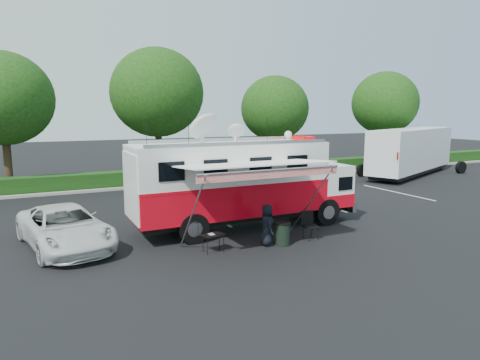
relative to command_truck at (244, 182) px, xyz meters
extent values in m
plane|color=black|center=(0.08, 0.00, -1.91)|extent=(120.00, 120.00, 0.00)
cube|color=#9E998E|center=(4.08, 11.00, -1.84)|extent=(60.00, 0.35, 0.15)
cube|color=black|center=(4.08, 11.90, -1.41)|extent=(60.00, 1.20, 1.00)
cylinder|color=black|center=(-8.92, 13.00, 0.29)|extent=(0.44, 0.44, 4.40)
ellipsoid|color=#14380F|center=(-8.92, 13.00, 3.54)|extent=(5.63, 5.63, 5.35)
cylinder|color=black|center=(0.08, 13.00, 0.49)|extent=(0.44, 0.44, 4.80)
ellipsoid|color=#14380F|center=(0.08, 13.00, 4.04)|extent=(6.14, 6.14, 5.84)
cylinder|color=black|center=(9.08, 13.00, 0.09)|extent=(0.44, 0.44, 4.00)
ellipsoid|color=#14380F|center=(9.08, 13.00, 3.05)|extent=(5.12, 5.12, 4.86)
cylinder|color=black|center=(20.08, 13.00, 0.29)|extent=(0.44, 0.44, 4.40)
ellipsoid|color=#14380F|center=(20.08, 13.00, 3.54)|extent=(5.63, 5.63, 5.35)
cube|color=silver|center=(-6.42, 3.00, -1.91)|extent=(0.12, 5.50, 0.01)
cube|color=silver|center=(-0.42, 3.00, -1.91)|extent=(0.12, 5.50, 0.01)
cube|color=silver|center=(5.58, 3.00, -1.91)|extent=(0.12, 5.50, 0.01)
cube|color=silver|center=(11.58, 3.00, -1.91)|extent=(0.12, 5.50, 0.01)
cube|color=black|center=(0.08, 0.00, -1.35)|extent=(8.73, 1.42, 0.30)
cylinder|color=black|center=(3.33, -1.12, -1.35)|extent=(1.12, 0.32, 1.12)
cylinder|color=black|center=(3.33, 1.12, -1.35)|extent=(1.12, 0.32, 1.12)
cylinder|color=black|center=(-2.56, -1.12, -1.35)|extent=(1.12, 0.32, 1.12)
cylinder|color=black|center=(-2.56, 1.12, -1.35)|extent=(1.12, 0.32, 1.12)
cube|color=silver|center=(4.70, 0.00, -1.30)|extent=(0.20, 2.54, 0.41)
cube|color=white|center=(3.94, 0.00, -0.34)|extent=(1.42, 2.54, 1.73)
cube|color=red|center=(3.94, 0.00, -0.95)|extent=(1.44, 2.56, 0.56)
cube|color=black|center=(4.60, 0.00, -0.03)|extent=(0.12, 2.24, 0.71)
cube|color=red|center=(-0.63, 0.00, -0.59)|extent=(7.72, 2.54, 1.22)
cube|color=red|center=(-0.63, 0.00, 0.02)|extent=(7.74, 2.56, 0.10)
cube|color=white|center=(-0.63, 0.00, 0.78)|extent=(7.72, 2.54, 1.42)
cube|color=silver|center=(-0.63, 0.00, 1.53)|extent=(7.72, 2.54, 0.08)
cube|color=#CC0505|center=(2.82, 0.00, 1.67)|extent=(0.56, 0.96, 0.16)
sphere|color=white|center=(2.72, 1.02, 1.77)|extent=(0.35, 0.35, 0.35)
ellipsoid|color=silver|center=(-1.75, -0.15, 2.25)|extent=(1.22, 1.22, 0.37)
ellipsoid|color=silver|center=(-0.22, 0.20, 2.05)|extent=(0.71, 0.71, 0.20)
cylinder|color=black|center=(-3.78, 0.41, 2.05)|extent=(0.02, 0.02, 1.02)
cylinder|color=black|center=(-2.15, 0.41, 2.05)|extent=(0.02, 0.02, 1.02)
cylinder|color=black|center=(1.30, 0.41, 2.05)|extent=(0.02, 0.02, 1.02)
cube|color=white|center=(-0.83, -2.49, 1.03)|extent=(5.08, 2.43, 0.21)
cube|color=red|center=(-0.83, -3.69, 0.85)|extent=(5.08, 0.04, 0.28)
cylinder|color=#B2B2B7|center=(-0.83, -3.71, 0.97)|extent=(5.08, 0.07, 0.07)
cylinder|color=#B2B2B7|center=(-3.12, -2.56, -0.47)|extent=(0.05, 2.62, 2.93)
cylinder|color=#B2B2B7|center=(1.46, -2.56, -0.47)|extent=(0.05, 2.62, 2.93)
imported|color=silver|center=(-6.74, 0.38, -1.91)|extent=(3.32, 5.53, 1.44)
imported|color=black|center=(-0.30, -2.47, -1.91)|extent=(0.58, 0.79, 1.48)
cube|color=black|center=(-2.29, -2.32, -1.32)|extent=(0.83, 0.67, 0.03)
cylinder|color=black|center=(-2.59, -2.51, -1.61)|extent=(0.02, 0.02, 0.60)
cylinder|color=black|center=(-2.59, -2.13, -1.61)|extent=(0.02, 0.02, 0.60)
cylinder|color=black|center=(-2.00, -2.51, -1.61)|extent=(0.02, 0.02, 0.60)
cylinder|color=black|center=(-2.00, -2.13, -1.61)|extent=(0.02, 0.02, 0.60)
cube|color=silver|center=(-2.34, -2.27, -1.30)|extent=(0.19, 0.26, 0.01)
cube|color=black|center=(1.51, -2.55, -1.42)|extent=(0.59, 0.59, 0.04)
cube|color=black|center=(1.51, -2.30, -1.14)|extent=(0.49, 0.15, 0.55)
cylinder|color=black|center=(1.32, -2.75, -1.67)|extent=(0.02, 0.02, 0.49)
cylinder|color=black|center=(1.32, -2.35, -1.67)|extent=(0.02, 0.02, 0.49)
cylinder|color=black|center=(1.71, -2.75, -1.67)|extent=(0.02, 0.02, 0.49)
cylinder|color=black|center=(1.71, -2.35, -1.67)|extent=(0.02, 0.02, 0.49)
cylinder|color=black|center=(0.21, -2.71, -1.52)|extent=(0.51, 0.51, 0.79)
cylinder|color=black|center=(0.21, -2.71, -1.10)|extent=(0.56, 0.56, 0.04)
cube|color=white|center=(17.83, 7.73, 0.05)|extent=(11.24, 6.59, 3.00)
cube|color=#B20C0C|center=(17.83, 6.54, 0.05)|extent=(9.82, 4.25, 0.47)
cube|color=black|center=(17.83, 7.73, -1.58)|extent=(10.27, 5.96, 0.28)
cylinder|color=black|center=(14.09, 6.70, -1.44)|extent=(0.94, 0.28, 0.94)
cylinder|color=black|center=(14.09, 8.76, -1.44)|extent=(0.94, 0.28, 0.94)
cylinder|color=black|center=(15.21, 6.70, -1.44)|extent=(0.94, 0.28, 0.94)
cylinder|color=black|center=(15.21, 8.76, -1.44)|extent=(0.94, 0.28, 0.94)
cylinder|color=black|center=(22.05, 6.70, -1.44)|extent=(0.94, 0.28, 0.94)
cylinder|color=black|center=(22.05, 8.76, -1.44)|extent=(0.94, 0.28, 0.94)
camera|label=1|loc=(-7.56, -15.22, 2.77)|focal=32.00mm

